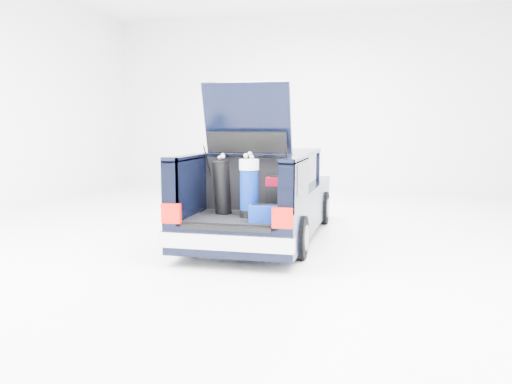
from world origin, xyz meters
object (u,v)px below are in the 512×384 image
(blue_golf_bag, at_px, (249,188))
(blue_duffel, at_px, (266,213))
(black_golf_bag, at_px, (222,187))
(red_suitcase, at_px, (278,197))
(car, at_px, (265,197))

(blue_golf_bag, height_order, blue_duffel, blue_golf_bag)
(black_golf_bag, relative_size, blue_duffel, 1.75)
(blue_duffel, bearing_deg, black_golf_bag, 139.98)
(red_suitcase, xyz_separation_m, black_golf_bag, (-0.79, -0.10, 0.12))
(black_golf_bag, relative_size, blue_golf_bag, 0.95)
(black_golf_bag, xyz_separation_m, blue_duffel, (0.74, -0.44, -0.28))
(red_suitcase, bearing_deg, black_golf_bag, 179.91)
(red_suitcase, xyz_separation_m, blue_duffel, (-0.05, -0.53, -0.16))
(black_golf_bag, height_order, blue_golf_bag, blue_golf_bag)
(car, bearing_deg, blue_duffel, -76.59)
(car, relative_size, blue_duffel, 9.41)
(car, xyz_separation_m, red_suitcase, (0.50, -1.36, 0.19))
(black_golf_bag, distance_m, blue_golf_bag, 0.47)
(red_suitcase, distance_m, blue_golf_bag, 0.46)
(car, bearing_deg, blue_golf_bag, -84.74)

